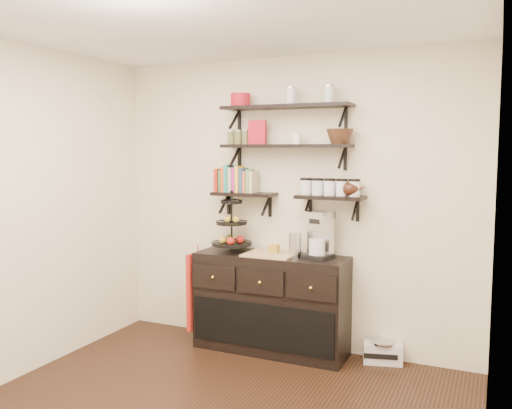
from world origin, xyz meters
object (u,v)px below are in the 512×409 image
(fruit_stand, at_px, (232,231))
(radio, at_px, (383,352))
(sideboard, at_px, (271,303))
(coffee_maker, at_px, (319,236))

(fruit_stand, relative_size, radio, 1.53)
(radio, bearing_deg, sideboard, 173.03)
(sideboard, relative_size, coffee_maker, 3.34)
(radio, bearing_deg, coffee_maker, 175.80)
(sideboard, bearing_deg, coffee_maker, 3.69)
(fruit_stand, height_order, coffee_maker, fruit_stand)
(fruit_stand, distance_m, coffee_maker, 0.84)
(coffee_maker, distance_m, radio, 1.15)
(coffee_maker, height_order, radio, coffee_maker)
(coffee_maker, bearing_deg, fruit_stand, -163.15)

